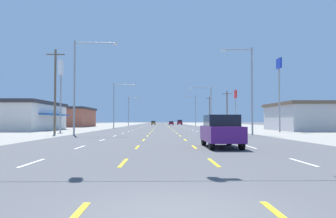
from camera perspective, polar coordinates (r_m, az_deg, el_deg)
ground_plane at (r=71.82m, az=-0.96°, el=-3.34°), size 572.00×572.00×0.00m
lot_apron_left at (r=75.87m, az=-20.03°, el=-3.15°), size 28.00×440.00×0.01m
lot_apron_right at (r=76.06m, az=18.06°, el=-3.17°), size 28.00×440.00×0.01m
lane_markings at (r=110.32m, az=-1.04°, el=-2.89°), size 10.64×227.60×0.01m
signal_span_wire at (r=13.36m, az=-1.51°, el=14.38°), size 25.90×0.52×8.96m
suv_inner_right_nearest at (r=20.37m, az=9.17°, el=-3.71°), size 1.98×4.90×1.98m
sedan_far_right_near at (r=47.11m, az=7.92°, el=-3.09°), size 1.80×4.50×1.46m
sedan_inner_right_mid at (r=125.16m, az=0.54°, el=-2.44°), size 1.80×4.50×1.46m
hatchback_inner_left_midfar at (r=130.09m, az=-2.55°, el=-2.41°), size 1.72×3.90×1.54m
suv_far_right_far at (r=133.03m, az=2.03°, el=-2.30°), size 1.98×4.90×1.98m
storefront_left_row_1 at (r=62.38m, az=-25.05°, el=-1.09°), size 14.48×18.08×4.88m
storefront_left_row_2 at (r=93.31m, az=-17.14°, el=-1.35°), size 13.04×17.68×5.18m
storefront_right_row_1 at (r=59.78m, az=24.04°, el=-1.21°), size 13.28×14.41×4.59m
pole_sign_left_row_1 at (r=50.17m, az=-18.03°, el=5.02°), size 0.24×1.76×10.37m
pole_sign_right_row_1 at (r=49.79m, az=18.67°, el=4.95°), size 0.24×1.72×10.55m
pole_sign_right_row_2 at (r=76.68m, az=11.61°, el=1.58°), size 0.24×1.78×8.61m
streetlight_left_row_0 at (r=38.90m, az=-15.14°, el=4.91°), size 5.00×0.26×10.79m
streetlight_right_row_0 at (r=39.03m, az=13.87°, el=4.08°), size 3.61×0.26×10.07m
streetlight_left_row_1 at (r=69.32m, az=-8.93°, el=1.20°), size 4.71×0.26×9.39m
streetlight_right_row_1 at (r=69.38m, az=7.01°, el=0.93°), size 4.70×0.26×8.80m
streetlight_left_row_2 at (r=100.21m, az=-6.64°, el=-0.03°), size 3.46×0.26×8.90m
streetlight_right_row_2 at (r=100.27m, az=4.54°, el=0.10°), size 4.12×0.26×9.23m
utility_pole_left_row_0 at (r=42.25m, az=-18.95°, el=3.11°), size 2.20×0.26×10.29m
utility_pole_right_row_1 at (r=75.46m, az=10.18°, el=0.05°), size 2.20×0.26×8.31m
utility_pole_right_row_2 at (r=103.32m, az=7.20°, el=-0.28°), size 2.20×0.26×9.18m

